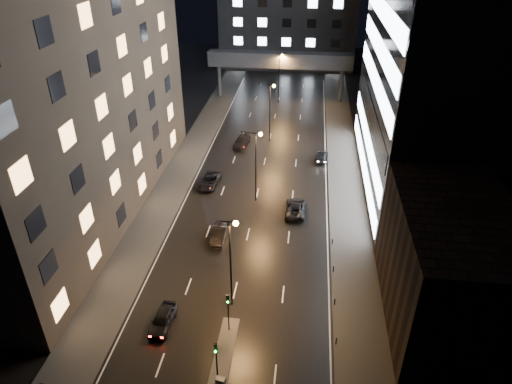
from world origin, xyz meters
TOP-DOWN VIEW (x-y plane):
  - ground at (0.00, 40.00)m, footprint 160.00×160.00m
  - sidewalk_left at (-12.50, 35.00)m, footprint 5.00×110.00m
  - sidewalk_right at (12.50, 35.00)m, footprint 5.00×110.00m
  - building_left at (-22.50, 24.00)m, footprint 15.00×48.00m
  - building_right_low at (20.00, 9.00)m, footprint 10.00×18.00m
  - building_right_glass at (25.00, 36.00)m, footprint 20.00×36.00m
  - building_far at (0.00, 98.00)m, footprint 34.00×14.00m
  - skybridge at (0.00, 70.00)m, footprint 30.00×3.00m
  - median_island at (0.30, 2.00)m, footprint 1.60×8.00m
  - traffic_signal_near at (0.30, 4.49)m, footprint 0.28×0.34m
  - traffic_signal_far at (0.30, -1.01)m, footprint 0.28×0.34m
  - bollard_row at (10.20, 6.50)m, footprint 0.12×25.12m
  - streetlight_near at (0.16, 8.00)m, footprint 1.45×0.50m
  - streetlight_mid_a at (0.16, 28.00)m, footprint 1.45×0.50m
  - streetlight_mid_b at (0.16, 48.00)m, footprint 1.45×0.50m
  - streetlight_far at (0.16, 68.00)m, footprint 1.45×0.50m
  - car_away_a at (-6.04, 4.45)m, footprint 2.01×4.55m
  - car_away_b at (-3.32, 18.69)m, footprint 1.63×4.65m
  - car_away_c at (-7.17, 31.30)m, footprint 2.86×5.48m
  - car_away_d at (-4.50, 45.43)m, footprint 2.74×5.54m
  - car_toward_a at (5.53, 25.53)m, footprint 2.50×5.41m
  - car_toward_b at (9.00, 41.58)m, footprint 2.41×4.67m
  - utility_cabinet at (0.70, -1.70)m, footprint 0.82×0.59m

SIDE VIEW (x-z plane):
  - ground at x=0.00m, z-range 0.00..0.00m
  - sidewalk_left at x=-12.50m, z-range 0.00..0.15m
  - sidewalk_right at x=12.50m, z-range 0.00..0.15m
  - median_island at x=0.30m, z-range 0.00..0.15m
  - bollard_row at x=10.20m, z-range 0.00..0.90m
  - car_toward_b at x=9.00m, z-range 0.00..1.30m
  - car_away_c at x=-7.17m, z-range 0.00..1.47m
  - utility_cabinet at x=0.70m, z-range 0.15..1.35m
  - car_toward_a at x=5.53m, z-range 0.00..1.50m
  - car_away_a at x=-6.04m, z-range 0.00..1.52m
  - car_away_b at x=-3.32m, z-range 0.00..1.53m
  - car_away_d at x=-4.50m, z-range 0.00..1.55m
  - traffic_signal_near at x=0.30m, z-range 0.89..5.29m
  - traffic_signal_far at x=0.30m, z-range 0.89..5.29m
  - building_right_low at x=20.00m, z-range 0.00..12.00m
  - streetlight_near at x=0.16m, z-range 1.42..11.57m
  - streetlight_mid_a at x=0.16m, z-range 1.42..11.57m
  - streetlight_mid_b at x=0.16m, z-range 1.42..11.57m
  - streetlight_far at x=0.16m, z-range 1.42..11.57m
  - skybridge at x=0.00m, z-range 3.34..13.34m
  - building_far at x=0.00m, z-range 0.00..25.00m
  - building_left at x=-22.50m, z-range 0.00..40.00m
  - building_right_glass at x=25.00m, z-range 0.00..45.00m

